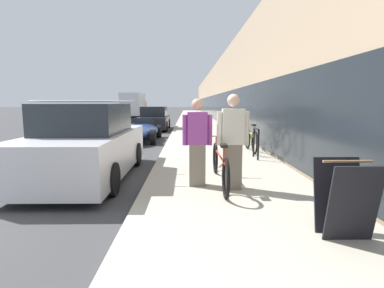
% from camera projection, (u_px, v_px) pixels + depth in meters
% --- Properties ---
extents(sidewalk_slab, '(3.29, 70.00, 0.11)m').
position_uv_depth(sidewalk_slab, '(197.00, 122.00, 24.94)').
color(sidewalk_slab, '#B2AA99').
rests_on(sidewalk_slab, ground).
extents(storefront_facade, '(10.01, 70.00, 5.05)m').
position_uv_depth(storefront_facade, '(256.00, 95.00, 32.62)').
color(storefront_facade, tan).
rests_on(storefront_facade, ground).
extents(tandem_bicycle, '(0.52, 2.47, 0.85)m').
position_uv_depth(tandem_bicycle, '(220.00, 165.00, 5.65)').
color(tandem_bicycle, black).
rests_on(tandem_bicycle, sidewalk_slab).
extents(person_rider, '(0.57, 0.22, 1.69)m').
position_uv_depth(person_rider, '(233.00, 142.00, 5.28)').
color(person_rider, '#756B5B').
rests_on(person_rider, sidewalk_slab).
extents(person_bystander, '(0.55, 0.21, 1.61)m').
position_uv_depth(person_bystander, '(197.00, 142.00, 5.51)').
color(person_bystander, '#756B5B').
rests_on(person_bystander, sidewalk_slab).
extents(bike_rack_hoop, '(0.05, 0.60, 0.84)m').
position_uv_depth(bike_rack_hoop, '(256.00, 140.00, 8.26)').
color(bike_rack_hoop, black).
rests_on(bike_rack_hoop, sidewalk_slab).
extents(cruiser_bike_nearest, '(0.52, 1.77, 0.90)m').
position_uv_depth(cruiser_bike_nearest, '(251.00, 140.00, 9.48)').
color(cruiser_bike_nearest, black).
rests_on(cruiser_bike_nearest, sidewalk_slab).
extents(cruiser_bike_middle, '(0.52, 1.78, 0.89)m').
position_uv_depth(cruiser_bike_middle, '(230.00, 133.00, 11.68)').
color(cruiser_bike_middle, black).
rests_on(cruiser_bike_middle, sidewalk_slab).
extents(sandwich_board_sign, '(0.56, 0.56, 0.90)m').
position_uv_depth(sandwich_board_sign, '(345.00, 198.00, 3.42)').
color(sandwich_board_sign, black).
rests_on(sandwich_board_sign, sidewalk_slab).
extents(parked_sedan_curbside, '(1.90, 4.32, 1.69)m').
position_uv_depth(parked_sedan_curbside, '(87.00, 145.00, 6.52)').
color(parked_sedan_curbside, silver).
rests_on(parked_sedan_curbside, ground).
extents(vintage_roadster_curbside, '(1.74, 4.31, 0.96)m').
position_uv_depth(vintage_roadster_curbside, '(139.00, 131.00, 12.99)').
color(vintage_roadster_curbside, navy).
rests_on(vintage_roadster_curbside, ground).
extents(parked_sedan_far, '(1.76, 4.07, 1.41)m').
position_uv_depth(parked_sedan_far, '(154.00, 119.00, 18.26)').
color(parked_sedan_far, black).
rests_on(parked_sedan_far, ground).
extents(moving_truck, '(2.24, 6.55, 2.70)m').
position_uv_depth(moving_truck, '(134.00, 105.00, 34.79)').
color(moving_truck, orange).
rests_on(moving_truck, ground).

